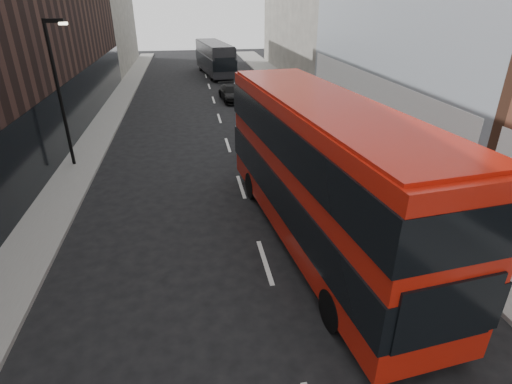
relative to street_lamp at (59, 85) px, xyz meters
name	(u,v)px	position (x,y,z in m)	size (l,w,h in m)	color
sidewalk_right	(322,116)	(15.72, 7.00, -4.11)	(3.00, 80.00, 0.15)	slate
sidewalk_left	(104,127)	(0.22, 7.00, -4.11)	(2.00, 80.00, 0.15)	slate
building_left_mid	(48,13)	(-3.28, 12.00, 2.82)	(5.00, 24.00, 14.00)	black
building_left_far	(103,12)	(-3.28, 34.00, 2.32)	(5.00, 20.00, 13.00)	#605C55
street_lamp	(59,85)	(0.00, 0.00, 0.00)	(1.06, 0.22, 7.00)	black
red_bus	(321,168)	(10.28, -9.02, -1.33)	(4.35, 12.95, 5.14)	#A8160A
grey_bus	(215,58)	(9.33, 26.66, -2.29)	(3.89, 11.13, 3.53)	black
car_a	(281,153)	(10.57, -1.91, -3.40)	(1.85, 4.61, 1.57)	black
car_b	(267,142)	(10.28, 0.32, -3.57)	(1.29, 3.69, 1.22)	gray
car_c	(232,93)	(9.80, 13.50, -3.52)	(1.84, 4.52, 1.31)	black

